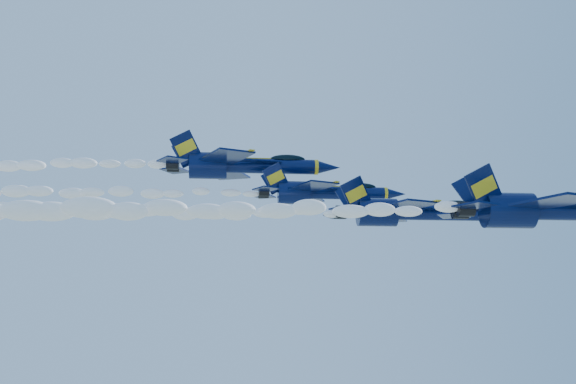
{
  "coord_description": "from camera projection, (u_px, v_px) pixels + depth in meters",
  "views": [
    {
      "loc": [
        -12.17,
        -67.67,
        140.57
      ],
      "look_at": [
        -5.93,
        -0.79,
        152.93
      ],
      "focal_mm": 45.0,
      "sensor_mm": 36.0,
      "label": 1
    }
  ],
  "objects": [
    {
      "name": "jet_lead",
      "position": [
        552.0,
        210.0,
        55.46
      ],
      "size": [
        17.75,
        14.56,
        6.6
      ],
      "color": "#07113B"
    },
    {
      "name": "smoke_trail_jet_lead",
      "position": [
        141.0,
        209.0,
        52.53
      ],
      "size": [
        47.23,
        2.12,
        1.91
      ],
      "primitive_type": "ellipsoid",
      "color": "white"
    },
    {
      "name": "jet_second",
      "position": [
        412.0,
        212.0,
        66.64
      ],
      "size": [
        16.76,
        13.75,
        6.23
      ],
      "color": "#07113B"
    },
    {
      "name": "smoke_trail_jet_second",
      "position": [
        72.0,
        212.0,
        63.75
      ],
      "size": [
        47.23,
        2.0,
        1.8
      ],
      "primitive_type": "ellipsoid",
      "color": "white"
    },
    {
      "name": "jet_third",
      "position": [
        323.0,
        192.0,
        75.14
      ],
      "size": [
        15.54,
        12.74,
        5.77
      ],
      "color": "#07113B"
    },
    {
      "name": "smoke_trail_jet_third",
      "position": [
        25.0,
        191.0,
        72.3
      ],
      "size": [
        47.23,
        1.86,
        1.67
      ],
      "primitive_type": "ellipsoid",
      "color": "white"
    },
    {
      "name": "jet_fourth",
      "position": [
        243.0,
        165.0,
        78.81
      ],
      "size": [
        19.02,
        15.61,
        7.07
      ],
      "color": "#07113B"
    }
  ]
}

